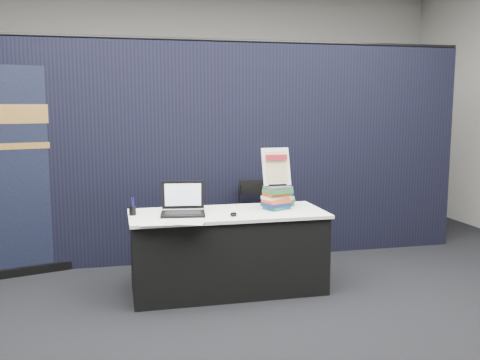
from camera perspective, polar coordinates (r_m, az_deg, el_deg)
name	(u,v)px	position (r m, az deg, el deg)	size (l,w,h in m)	color
floor	(241,312)	(4.64, 0.15, -13.88)	(8.00, 8.00, 0.00)	black
wall_back	(181,104)	(8.25, -6.35, 8.11)	(8.00, 0.02, 3.50)	#A3A29A
drape_partition	(208,154)	(5.90, -3.45, 2.84)	(6.00, 0.08, 2.40)	black
display_table	(228,251)	(5.03, -1.31, -7.61)	(1.80, 0.75, 0.75)	black
laptop	(182,207)	(4.88, -6.19, -2.84)	(0.42, 0.36, 0.29)	black
mouse	(233,214)	(4.78, -0.70, -3.66)	(0.06, 0.10, 0.03)	black
brochure_left	(157,223)	(4.54, -8.83, -4.56)	(0.29, 0.20, 0.00)	white
brochure_mid	(185,222)	(4.55, -5.90, -4.47)	(0.33, 0.23, 0.00)	silver
brochure_right	(181,215)	(4.82, -6.29, -3.77)	(0.30, 0.22, 0.00)	white
pen_cup	(133,211)	(4.90, -11.39, -3.24)	(0.06, 0.06, 0.08)	black
book_stack_tall	(277,197)	(5.08, 3.95, -1.87)	(0.28, 0.25, 0.22)	#195A5F
book_stack_short	(281,199)	(5.29, 4.41, -2.01)	(0.24, 0.20, 0.13)	#1D6E29
info_sign	(276,167)	(5.07, 3.88, 1.38)	(0.28, 0.14, 0.37)	black
pullup_banner	(21,184)	(5.82, -22.29, -0.41)	(0.89, 0.34, 2.12)	black
stacking_chair	(260,219)	(5.77, 2.20, -4.23)	(0.48, 0.49, 0.91)	black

